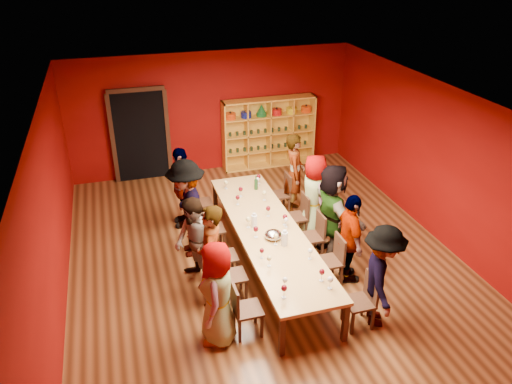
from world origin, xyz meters
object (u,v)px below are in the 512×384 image
person_left_0 (217,294)px  person_left_1 (211,256)px  person_left_4 (182,187)px  chair_person_right_4 (283,191)px  chair_person_left_4 (198,201)px  person_right_3 (314,196)px  chair_person_left_0 (242,307)px  chair_person_left_1 (228,273)px  shelving_unit (268,129)px  chair_person_right_1 (333,258)px  person_right_1 (350,239)px  spittoon_bowl (273,235)px  chair_person_right_2 (315,234)px  chair_person_right_3 (300,214)px  person_left_2 (194,243)px  person_right_4 (295,173)px  tasting_table (268,232)px  person_right_0 (382,276)px  person_left_3 (187,209)px  chair_person_left_2 (220,254)px  chair_person_left_3 (209,227)px  wine_bottle (256,184)px  chair_person_right_0 (364,298)px

person_left_0 → person_left_1: size_ratio=0.94×
person_left_4 → chair_person_right_4: bearing=89.5°
chair_person_left_4 → person_right_3: (2.11, -1.12, 0.35)m
chair_person_left_0 → chair_person_left_1: size_ratio=1.00×
shelving_unit → chair_person_right_1: size_ratio=2.70×
person_left_4 → person_right_1: person_left_4 is taller
chair_person_right_1 → spittoon_bowl: size_ratio=2.92×
person_left_1 → chair_person_right_4: bearing=160.2°
chair_person_right_2 → person_left_1: bearing=-160.7°
chair_person_left_1 → person_left_0: bearing=-112.8°
person_left_4 → spittoon_bowl: size_ratio=5.62×
person_left_4 → chair_person_right_3: size_ratio=1.92×
chair_person_left_1 → person_left_4: 2.67m
person_right_3 → person_left_2: bearing=108.2°
person_right_4 → person_left_2: bearing=146.8°
tasting_table → person_left_1: 1.40m
person_left_0 → chair_person_right_1: size_ratio=1.86×
shelving_unit → person_right_0: bearing=-92.2°
chair_person_left_0 → person_right_1: person_right_1 is taller
person_right_4 → spittoon_bowl: person_right_4 is taller
person_right_3 → chair_person_right_1: bearing=167.8°
chair_person_right_2 → chair_person_right_3: size_ratio=1.00×
person_left_3 → chair_person_right_2: bearing=71.2°
chair_person_left_2 → person_right_4: bearing=42.9°
chair_person_left_3 → wine_bottle: bearing=33.5°
chair_person_right_1 → person_right_1: person_right_1 is taller
chair_person_left_0 → chair_person_left_4: size_ratio=1.00×
wine_bottle → tasting_table: bearing=-99.0°
person_left_1 → spittoon_bowl: person_left_1 is taller
chair_person_left_2 → chair_person_right_4: (1.82, 1.93, 0.00)m
person_left_4 → chair_person_right_4: 2.16m
chair_person_left_0 → chair_person_right_3: bearing=52.5°
person_left_0 → chair_person_right_2: person_left_0 is taller
person_right_4 → person_right_0: bearing=-160.9°
chair_person_left_3 → chair_person_right_4: (1.82, 0.98, 0.00)m
person_left_1 → chair_person_right_1: (2.09, -0.08, -0.39)m
wine_bottle → person_right_0: bearing=-75.3°
chair_person_right_0 → wine_bottle: 3.57m
person_left_1 → wine_bottle: size_ratio=5.85×
person_left_1 → person_right_4: person_right_4 is taller
chair_person_left_0 → person_right_4: person_right_4 is taller
person_left_0 → person_left_1: 0.87m
tasting_table → person_left_1: (-1.18, -0.72, 0.18)m
tasting_table → person_right_4: (1.17, 1.79, 0.19)m
chair_person_left_4 → person_left_4: (-0.31, 0.00, 0.36)m
person_left_1 → chair_person_right_3: 2.61m
chair_person_left_4 → chair_person_right_3: (1.82, -1.12, 0.00)m
chair_person_left_2 → chair_person_left_3: 0.95m
person_right_0 → person_left_0: bearing=103.9°
chair_person_left_1 → person_right_3: 2.62m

